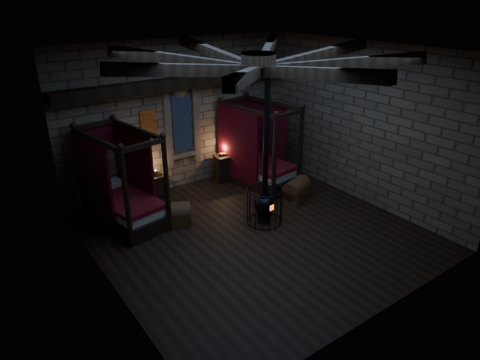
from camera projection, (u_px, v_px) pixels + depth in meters
room at (255, 74)px, 8.78m from camera, size 7.02×7.02×4.29m
bed_left at (123, 200)px, 10.54m from camera, size 1.54×2.40×2.34m
bed_right at (257, 163)px, 12.75m from camera, size 1.52×2.43×2.39m
trunk_left at (174, 215)px, 10.49m from camera, size 0.93×0.78×0.59m
trunk_right at (296, 190)px, 11.79m from camera, size 0.95×0.78×0.61m
nightstand_left at (157, 186)px, 11.84m from camera, size 0.44×0.42×0.83m
nightstand_right at (223, 168)px, 12.89m from camera, size 0.57×0.55×0.89m
stove at (265, 201)px, 10.48m from camera, size 0.89×0.89×4.05m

